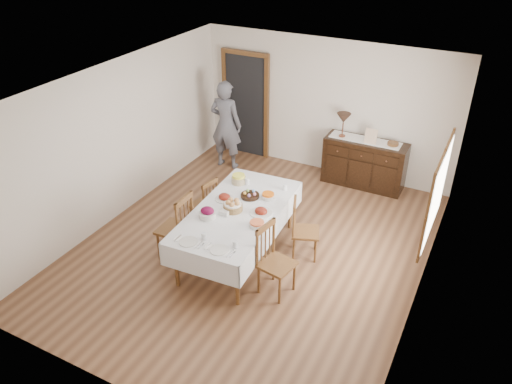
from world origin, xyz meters
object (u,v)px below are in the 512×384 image
at_px(chair_left_far, 205,203).
at_px(dining_table, 237,215).
at_px(sideboard, 364,163).
at_px(person, 226,122).
at_px(chair_left_near, 178,227).
at_px(chair_right_near, 274,259).
at_px(chair_right_far, 302,229).
at_px(table_lamp, 344,119).

bearing_deg(chair_left_far, dining_table, 73.63).
height_order(sideboard, person, person).
distance_m(chair_left_near, chair_right_near, 1.58).
height_order(chair_right_far, person, person).
relative_size(chair_left_far, chair_right_near, 0.86).
relative_size(person, table_lamp, 4.13).
height_order(sideboard, table_lamp, table_lamp).
bearing_deg(person, chair_right_far, 137.16).
bearing_deg(dining_table, chair_right_near, -33.62).
distance_m(chair_right_near, table_lamp, 3.53).
bearing_deg(chair_left_far, chair_left_near, 15.21).
bearing_deg(table_lamp, person, -168.10).
distance_m(sideboard, table_lamp, 0.93).
height_order(dining_table, chair_right_near, chair_right_near).
distance_m(dining_table, sideboard, 3.17).
distance_m(dining_table, table_lamp, 3.06).
relative_size(dining_table, sideboard, 1.59).
relative_size(sideboard, person, 0.79).
relative_size(chair_right_near, sideboard, 0.69).
bearing_deg(chair_right_near, chair_right_far, 7.70).
xyz_separation_m(chair_left_near, chair_left_far, (-0.08, 0.88, -0.10)).
height_order(chair_right_near, sideboard, chair_right_near).
bearing_deg(sideboard, dining_table, -109.44).
xyz_separation_m(chair_left_near, chair_right_near, (1.58, -0.02, -0.03)).
relative_size(dining_table, person, 1.26).
distance_m(chair_left_far, person, 2.28).
bearing_deg(dining_table, chair_left_far, 150.25).
bearing_deg(sideboard, person, -169.69).
height_order(dining_table, chair_left_near, chair_left_near).
bearing_deg(chair_left_near, person, -164.92).
height_order(chair_left_near, person, person).
relative_size(chair_right_far, person, 0.50).
distance_m(chair_left_far, table_lamp, 3.02).
bearing_deg(chair_right_near, table_lamp, 14.41).
height_order(chair_left_far, chair_right_near, chair_right_near).
xyz_separation_m(chair_left_far, chair_right_near, (1.66, -0.90, 0.07)).
bearing_deg(dining_table, person, 120.11).
height_order(chair_left_near, chair_right_near, chair_left_near).
relative_size(dining_table, chair_left_far, 2.67).
height_order(chair_left_near, table_lamp, table_lamp).
distance_m(chair_left_near, person, 3.11).
height_order(dining_table, person, person).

